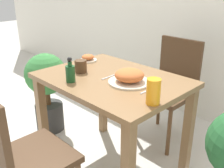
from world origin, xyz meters
name	(u,v)px	position (x,y,z in m)	size (l,w,h in m)	color
ground_plane	(112,166)	(0.00, 0.00, 0.00)	(16.00, 16.00, 0.00)	beige
dining_table	(112,94)	(0.00, 0.00, 0.64)	(0.99, 0.74, 0.76)	olive
chair_near	(17,155)	(0.03, -0.74, 0.52)	(0.42, 0.42, 0.91)	#4C331E
chair_far	(171,84)	(0.04, 0.70, 0.52)	(0.42, 0.42, 0.91)	#4C331E
food_plate	(129,77)	(0.15, 0.01, 0.80)	(0.28, 0.28, 0.09)	beige
side_plate	(88,58)	(-0.41, 0.13, 0.79)	(0.15, 0.15, 0.06)	beige
drink_cup	(81,66)	(-0.23, -0.09, 0.81)	(0.09, 0.09, 0.09)	#4C331E
juice_glass	(153,91)	(0.45, -0.13, 0.83)	(0.08, 0.08, 0.14)	orange
sauce_bottle	(70,73)	(-0.13, -0.25, 0.83)	(0.06, 0.06, 0.17)	#194C23
fork_utensil	(111,76)	(-0.02, 0.01, 0.76)	(0.01, 0.18, 0.00)	silver
spoon_utensil	(150,90)	(0.32, 0.01, 0.76)	(0.01, 0.18, 0.00)	silver
potted_plant_left	(47,85)	(-0.84, -0.03, 0.47)	(0.39, 0.39, 0.77)	#333333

